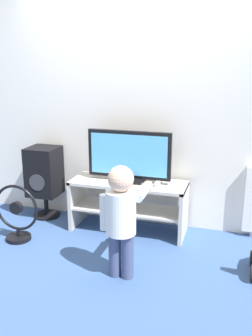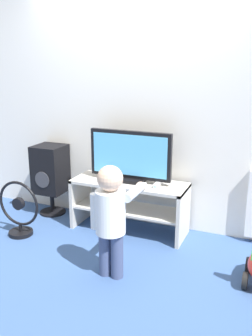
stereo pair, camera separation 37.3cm
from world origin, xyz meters
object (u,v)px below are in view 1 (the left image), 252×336
child (122,213)px  game_console (158,183)px  remote_primary (92,182)px  television (129,157)px  speaker_tower (44,173)px  floor_fan (17,216)px

child → game_console: bearing=82.6°
game_console → remote_primary: bearing=-168.6°
television → remote_primary: bearing=-155.1°
speaker_tower → floor_fan: (0.02, -0.62, -0.26)m
floor_fan → speaker_tower: bearing=92.2°
television → floor_fan: size_ratio=1.49×
television → speaker_tower: television is taller
child → floor_fan: size_ratio=1.65×
child → speaker_tower: size_ratio=1.17×
speaker_tower → remote_primary: bearing=-18.2°
game_console → speaker_tower: speaker_tower is taller
game_console → remote_primary: 0.67m
speaker_tower → game_console: bearing=-3.8°
child → floor_fan: (-1.20, 0.32, -0.31)m
remote_primary → child: child is taller
television → floor_fan: television is taller
child → speaker_tower: (-1.22, 0.95, -0.04)m
floor_fan → television: bearing=29.4°
child → remote_primary: bearing=127.2°
speaker_tower → floor_fan: speaker_tower is taller
child → floor_fan: child is taller
game_console → child: (-0.11, -0.86, 0.00)m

